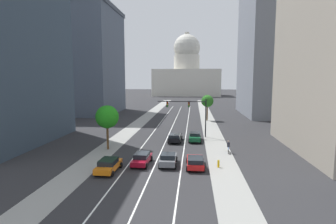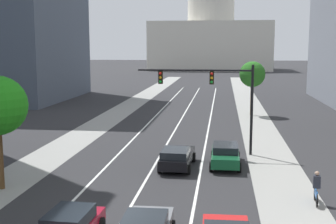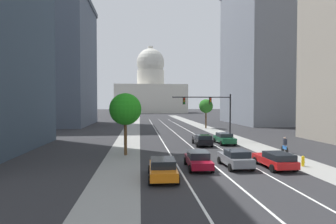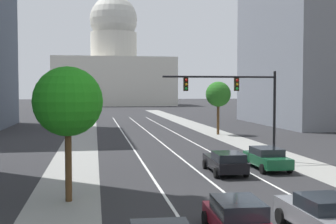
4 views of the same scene
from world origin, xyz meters
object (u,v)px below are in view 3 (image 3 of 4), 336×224
(fire_hydrant, at_px, (303,161))
(cyclist, at_px, (285,145))
(car_crimson, at_px, (198,159))
(car_red, at_px, (275,159))
(capitol_building, at_px, (151,90))
(car_gray, at_px, (235,158))
(traffic_signal_mast, at_px, (212,107))
(car_black, at_px, (202,140))
(street_tree_near_right, at_px, (206,106))
(street_tree_mid_left, at_px, (125,109))
(car_green, at_px, (224,138))
(car_orange, at_px, (163,168))

(fire_hydrant, xyz_separation_m, cyclist, (1.92, 6.41, 0.39))
(car_crimson, distance_m, car_red, 6.40)
(capitol_building, height_order, car_gray, capitol_building)
(car_gray, relative_size, cyclist, 2.40)
(traffic_signal_mast, bearing_deg, capitol_building, 91.86)
(car_black, distance_m, fire_hydrant, 13.67)
(street_tree_near_right, bearing_deg, car_crimson, -104.76)
(fire_hydrant, bearing_deg, street_tree_mid_left, 156.23)
(capitol_building, relative_size, fire_hydrant, 44.09)
(car_crimson, height_order, fire_hydrant, car_crimson)
(car_green, distance_m, street_tree_near_right, 23.43)
(capitol_building, distance_m, street_tree_near_right, 102.56)
(traffic_signal_mast, height_order, fire_hydrant, traffic_signal_mast)
(car_red, xyz_separation_m, street_tree_near_right, (3.11, 36.59, 4.04))
(car_green, xyz_separation_m, car_orange, (-9.54, -15.95, -0.01))
(car_crimson, relative_size, car_orange, 0.99)
(cyclist, bearing_deg, car_black, 58.28)
(street_tree_near_right, bearing_deg, car_black, -104.79)
(traffic_signal_mast, relative_size, street_tree_near_right, 1.36)
(car_black, bearing_deg, traffic_signal_mast, -26.96)
(car_black, distance_m, street_tree_near_right, 25.01)
(car_gray, xyz_separation_m, traffic_signal_mast, (2.36, 16.38, 4.12))
(capitol_building, xyz_separation_m, car_orange, (-4.77, -140.72, -12.58))
(car_green, xyz_separation_m, fire_hydrant, (2.69, -13.33, -0.31))
(car_gray, distance_m, car_green, 13.48)
(car_gray, xyz_separation_m, car_orange, (-6.36, -2.86, -0.01))
(car_black, xyz_separation_m, cyclist, (7.80, -5.92, 0.09))
(car_red, bearing_deg, car_gray, 77.59)
(cyclist, height_order, street_tree_mid_left, street_tree_mid_left)
(car_green, height_order, car_black, car_green)
(car_gray, height_order, car_orange, car_gray)
(car_green, distance_m, car_red, 13.72)
(car_red, bearing_deg, cyclist, -35.41)
(car_green, relative_size, fire_hydrant, 5.08)
(car_orange, distance_m, cyclist, 16.79)
(capitol_building, bearing_deg, fire_hydrant, -86.91)
(capitol_building, xyz_separation_m, car_gray, (1.59, -137.87, -12.57))
(traffic_signal_mast, height_order, cyclist, traffic_signal_mast)
(car_black, height_order, car_orange, car_orange)
(car_orange, bearing_deg, fire_hydrant, -76.07)
(car_gray, distance_m, fire_hydrant, 5.88)
(traffic_signal_mast, relative_size, fire_hydrant, 9.41)
(car_green, bearing_deg, capitol_building, 2.48)
(car_red, bearing_deg, car_orange, 101.83)
(car_gray, distance_m, street_tree_mid_left, 12.16)
(fire_hydrant, bearing_deg, cyclist, 73.34)
(fire_hydrant, bearing_deg, car_orange, -167.88)
(car_red, height_order, street_tree_mid_left, street_tree_mid_left)
(fire_hydrant, relative_size, street_tree_mid_left, 0.14)
(car_orange, height_order, fire_hydrant, car_orange)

